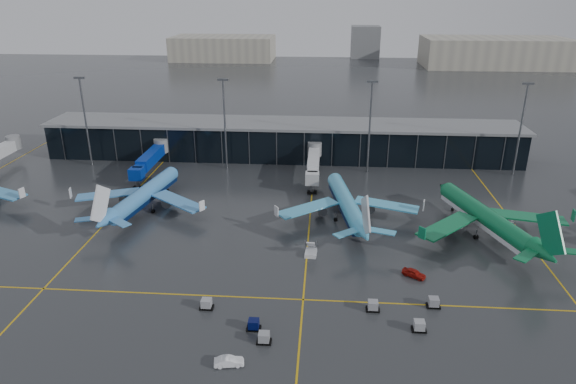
# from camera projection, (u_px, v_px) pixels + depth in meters

# --- Properties ---
(ground) EXTENTS (600.00, 600.00, 0.00)m
(ground) POSITION_uv_depth(u_px,v_px,m) (256.00, 254.00, 100.17)
(ground) COLOR #282B2D
(ground) RESTS_ON ground
(terminal_pier) EXTENTS (142.00, 17.00, 10.70)m
(terminal_pier) POSITION_uv_depth(u_px,v_px,m) (282.00, 139.00, 155.50)
(terminal_pier) COLOR black
(terminal_pier) RESTS_ON ground
(jet_bridges) EXTENTS (94.00, 27.50, 7.20)m
(jet_bridges) POSITION_uv_depth(u_px,v_px,m) (150.00, 159.00, 140.65)
(jet_bridges) COLOR #595B60
(jet_bridges) RESTS_ON ground
(flood_masts) EXTENTS (203.00, 0.50, 25.50)m
(flood_masts) POSITION_uv_depth(u_px,v_px,m) (297.00, 122.00, 140.92)
(flood_masts) COLOR #595B60
(flood_masts) RESTS_ON ground
(distant_hangars) EXTENTS (260.00, 71.00, 22.00)m
(distant_hangars) POSITION_uv_depth(u_px,v_px,m) (383.00, 50.00, 343.25)
(distant_hangars) COLOR #B2AD99
(distant_hangars) RESTS_ON ground
(taxi_lines) EXTENTS (220.00, 120.00, 0.02)m
(taxi_lines) POSITION_uv_depth(u_px,v_px,m) (309.00, 232.00, 109.29)
(taxi_lines) COLOR gold
(taxi_lines) RESTS_ON ground
(airliner_arkefly) EXTENTS (39.53, 43.42, 11.84)m
(airliner_arkefly) POSITION_uv_depth(u_px,v_px,m) (144.00, 185.00, 118.47)
(airliner_arkefly) COLOR #3F8AD0
(airliner_arkefly) RESTS_ON ground
(airliner_klm_near) EXTENTS (39.76, 43.55, 11.77)m
(airliner_klm_near) POSITION_uv_depth(u_px,v_px,m) (347.00, 193.00, 113.91)
(airliner_klm_near) COLOR #43ADDC
(airliner_klm_near) RESTS_ON ground
(airliner_aer_lingus) EXTENTS (46.69, 49.89, 12.54)m
(airliner_aer_lingus) POSITION_uv_depth(u_px,v_px,m) (486.00, 206.00, 106.19)
(airliner_aer_lingus) COLOR #0D6D3D
(airliner_aer_lingus) RESTS_ON ground
(baggage_carts) EXTENTS (39.00, 12.52, 1.70)m
(baggage_carts) POSITION_uv_depth(u_px,v_px,m) (326.00, 317.00, 79.95)
(baggage_carts) COLOR black
(baggage_carts) RESTS_ON ground
(mobile_airstair) EXTENTS (2.39, 3.33, 3.45)m
(mobile_airstair) POSITION_uv_depth(u_px,v_px,m) (311.00, 251.00, 99.58)
(mobile_airstair) COLOR silver
(mobile_airstair) RESTS_ON ground
(service_van_red) EXTENTS (4.53, 3.87, 1.47)m
(service_van_red) POSITION_uv_depth(u_px,v_px,m) (414.00, 273.00, 92.09)
(service_van_red) COLOR #9E130C
(service_van_red) RESTS_ON ground
(service_van_white) EXTENTS (4.30, 2.12, 1.36)m
(service_van_white) POSITION_uv_depth(u_px,v_px,m) (229.00, 361.00, 70.54)
(service_van_white) COLOR white
(service_van_white) RESTS_ON ground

